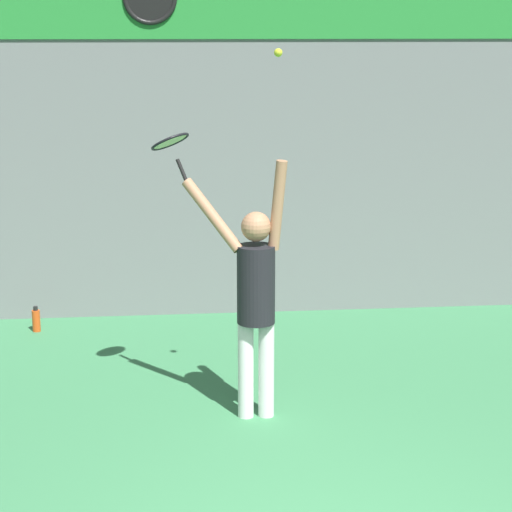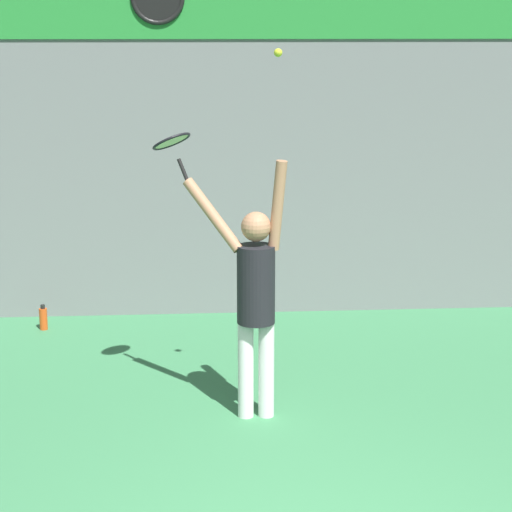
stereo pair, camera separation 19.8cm
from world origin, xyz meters
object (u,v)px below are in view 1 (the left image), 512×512
Objects in this scene: tennis_player at (255,291)px; tennis_racket at (171,144)px; water_bottle at (36,320)px; tennis_ball at (278,53)px.

tennis_racket is at bearing 147.51° from tennis_player.
tennis_player is 3.36m from water_bottle.
water_bottle is (-2.28, 2.48, -2.84)m from tennis_ball.
water_bottle is at bearing 131.03° from tennis_player.
tennis_ball is at bearing -47.38° from water_bottle.
tennis_player is 33.29× the size of tennis_ball.
tennis_ball is 0.23× the size of water_bottle.
tennis_player is at bearing 162.13° from tennis_ball.
water_bottle is (-1.46, 2.01, -2.11)m from tennis_racket.
tennis_ball is 4.41m from water_bottle.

